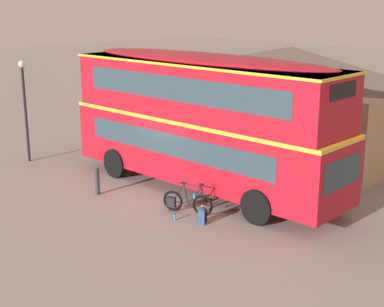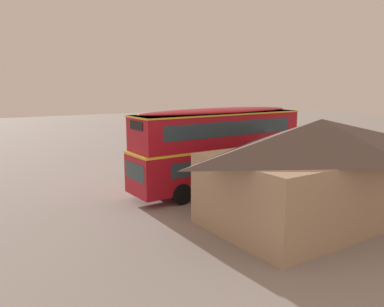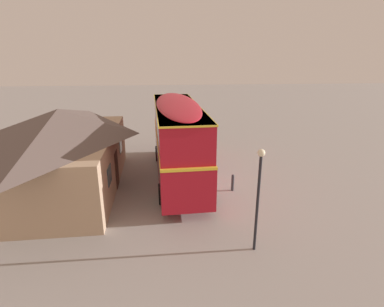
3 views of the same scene
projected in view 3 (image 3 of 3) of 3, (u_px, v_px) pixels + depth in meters
name	position (u px, v px, depth m)	size (l,w,h in m)	color
ground_plane	(189.00, 182.00, 18.27)	(120.00, 120.00, 0.00)	gray
double_decker_bus	(178.00, 137.00, 18.03)	(10.87, 3.04, 4.79)	black
touring_bicycle	(207.00, 164.00, 20.10)	(1.61, 0.84, 1.01)	black
backpack_on_ground	(208.00, 161.00, 21.06)	(0.34, 0.36, 0.51)	#2D4C7A
water_bottle_blue_sports	(216.00, 167.00, 20.42)	(0.07, 0.07, 0.21)	#338CBF
pub_building	(63.00, 149.00, 16.63)	(10.76, 6.28, 4.60)	tan
street_lamp	(259.00, 189.00, 11.13)	(0.28, 0.28, 4.18)	black
kerb_bollard	(233.00, 182.00, 16.95)	(0.16, 0.16, 0.97)	#333338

